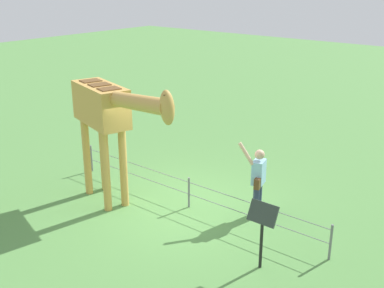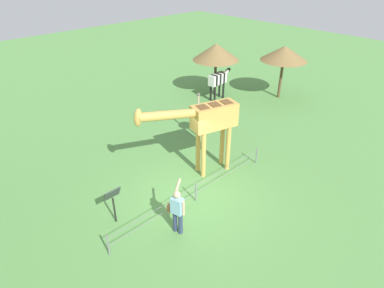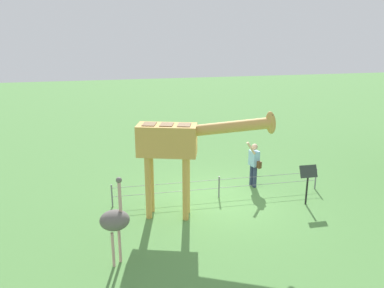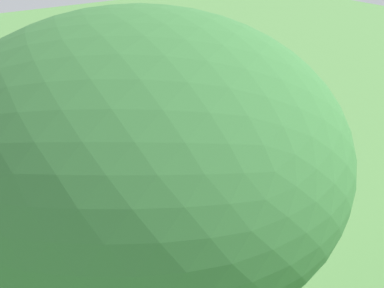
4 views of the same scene
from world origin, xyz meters
TOP-DOWN VIEW (x-y plane):
  - ground_plane at (0.00, 0.00)m, footprint 60.00×60.00m
  - giraffe at (-1.51, -0.81)m, footprint 3.91×1.58m
  - visitor at (1.44, 0.89)m, footprint 0.59×0.57m
  - info_sign at (2.61, -0.85)m, footprint 0.56×0.21m
  - wire_fence at (0.00, 0.22)m, footprint 7.05×0.05m

SIDE VIEW (x-z plane):
  - ground_plane at x=0.00m, z-range 0.00..0.00m
  - wire_fence at x=0.00m, z-range 0.03..0.78m
  - visitor at x=1.44m, z-range 0.03..1.78m
  - info_sign at x=2.61m, z-range 0.29..1.61m
  - giraffe at x=-1.51m, z-range 0.60..3.89m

